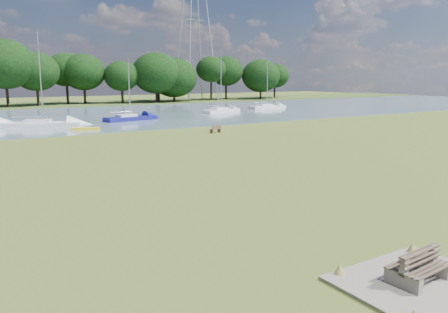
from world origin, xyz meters
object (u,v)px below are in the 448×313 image
sailboat_0 (130,117)px  bench_pair (418,267)px  kayak (86,129)px  sailboat_3 (43,123)px  sailboat_1 (267,106)px  riverbank_bench (216,129)px  sailboat_2 (221,109)px

sailboat_0 → bench_pair: bearing=-112.1°
kayak → sailboat_3: sailboat_3 is taller
bench_pair → sailboat_0: size_ratio=0.23×
kayak → sailboat_1: 38.39m
sailboat_1 → sailboat_3: 39.81m
riverbank_bench → sailboat_0: (-3.09, 16.17, 0.13)m
sailboat_3 → sailboat_2: bearing=34.9°
riverbank_bench → kayak: riverbank_bench is taller
sailboat_0 → sailboat_1: (27.85, 7.86, -0.00)m
riverbank_bench → sailboat_0: sailboat_0 is taller
sailboat_1 → sailboat_3: bearing=-170.7°
bench_pair → sailboat_1: sailboat_1 is taller
sailboat_2 → sailboat_3: size_ratio=0.93×
sailboat_0 → sailboat_2: (16.58, 4.89, 0.01)m
bench_pair → sailboat_0: 47.66m
bench_pair → sailboat_2: 57.64m
riverbank_bench → sailboat_1: bearing=27.9°
bench_pair → sailboat_1: 65.88m
bench_pair → sailboat_3: bearing=88.2°
kayak → sailboat_0: 10.39m
bench_pair → sailboat_1: (36.74, 54.69, 0.06)m
sailboat_1 → riverbank_bench: bearing=-140.8°
bench_pair → kayak: (1.44, 39.58, -0.28)m
sailboat_1 → sailboat_2: sailboat_2 is taller
sailboat_2 → bench_pair: bearing=-132.6°
sailboat_1 → sailboat_0: bearing=-169.2°
sailboat_0 → sailboat_2: size_ratio=0.81×
kayak → sailboat_3: bearing=145.2°
kayak → sailboat_0: bearing=67.5°
bench_pair → sailboat_2: sailboat_2 is taller
bench_pair → kayak: bench_pair is taller
sailboat_2 → sailboat_1: bearing=-1.6°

